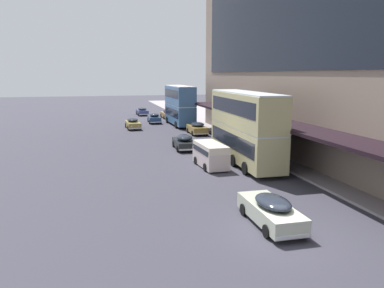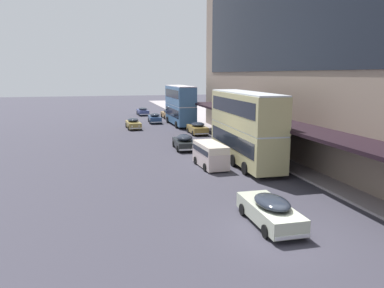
# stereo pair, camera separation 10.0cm
# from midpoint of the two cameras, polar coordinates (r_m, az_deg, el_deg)

# --- Properties ---
(ground) EXTENTS (240.00, 240.00, 0.00)m
(ground) POSITION_cam_midpoint_polar(r_m,az_deg,el_deg) (18.63, 13.75, -13.44)
(ground) COLOR #393742
(transit_bus_kerbside_front) EXTENTS (2.96, 11.56, 6.05)m
(transit_bus_kerbside_front) POSITION_cam_midpoint_polar(r_m,az_deg,el_deg) (31.71, 8.14, 2.82)
(transit_bus_kerbside_front) COLOR tan
(transit_bus_kerbside_front) RESTS_ON ground
(transit_bus_kerbside_rear) EXTENTS (2.90, 9.50, 5.83)m
(transit_bus_kerbside_rear) POSITION_cam_midpoint_polar(r_m,az_deg,el_deg) (55.41, -1.77, 6.10)
(transit_bus_kerbside_rear) COLOR teal
(transit_bus_kerbside_rear) RESTS_ON ground
(sedan_oncoming_rear) EXTENTS (1.98, 4.78, 1.45)m
(sedan_oncoming_rear) POSITION_cam_midpoint_polar(r_m,az_deg,el_deg) (70.18, -7.47, 4.98)
(sedan_oncoming_rear) COLOR navy
(sedan_oncoming_rear) RESTS_ON ground
(sedan_second_near) EXTENTS (2.08, 4.56, 1.51)m
(sedan_second_near) POSITION_cam_midpoint_polar(r_m,az_deg,el_deg) (37.83, -1.12, 0.32)
(sedan_second_near) COLOR black
(sedan_second_near) RESTS_ON ground
(sedan_trailing_mid) EXTENTS (1.97, 4.80, 1.49)m
(sedan_trailing_mid) POSITION_cam_midpoint_polar(r_m,az_deg,el_deg) (52.86, -8.88, 3.13)
(sedan_trailing_mid) COLOR olive
(sedan_trailing_mid) RESTS_ON ground
(sedan_lead_near) EXTENTS (2.05, 4.77, 1.54)m
(sedan_lead_near) POSITION_cam_midpoint_polar(r_m,az_deg,el_deg) (58.81, -5.65, 3.98)
(sedan_lead_near) COLOR navy
(sedan_lead_near) RESTS_ON ground
(sedan_second_mid) EXTENTS (1.96, 4.95, 1.52)m
(sedan_second_mid) POSITION_cam_midpoint_polar(r_m,az_deg,el_deg) (19.49, 11.95, -9.85)
(sedan_second_mid) COLOR beige
(sedan_second_mid) RESTS_ON ground
(sedan_oncoming_front) EXTENTS (1.90, 4.87, 1.57)m
(sedan_oncoming_front) POSITION_cam_midpoint_polar(r_m,az_deg,el_deg) (64.90, -3.64, 4.63)
(sedan_oncoming_front) COLOR olive
(sedan_oncoming_front) RESTS_ON ground
(sedan_trailing_near) EXTENTS (2.04, 4.60, 1.54)m
(sedan_trailing_near) POSITION_cam_midpoint_polar(r_m,az_deg,el_deg) (47.46, 0.89, 2.45)
(sedan_trailing_near) COLOR olive
(sedan_trailing_near) RESTS_ON ground
(vw_van) EXTENTS (2.04, 4.62, 1.96)m
(vw_van) POSITION_cam_midpoint_polar(r_m,az_deg,el_deg) (30.65, 2.84, -1.46)
(vw_van) COLOR beige
(vw_van) RESTS_ON ground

